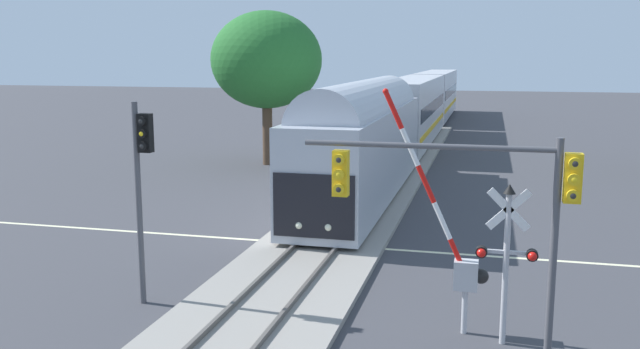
{
  "coord_description": "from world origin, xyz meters",
  "views": [
    {
      "loc": [
        5.48,
        -22.33,
        6.56
      ],
      "look_at": [
        -0.82,
        2.8,
        2.0
      ],
      "focal_mm": 37.98,
      "sensor_mm": 36.0,
      "label": 1
    }
  ],
  "objects_px": {
    "commuter_train": "(413,108)",
    "traffic_signal_median": "(142,171)",
    "crossing_gate_near": "(458,255)",
    "traffic_signal_near_right": "(475,194)",
    "crossing_signal_mast": "(507,248)",
    "oak_behind_train": "(267,60)"
  },
  "relations": [
    {
      "from": "traffic_signal_near_right",
      "to": "commuter_train",
      "type": "bearing_deg",
      "value": 98.29
    },
    {
      "from": "crossing_signal_mast",
      "to": "oak_behind_train",
      "type": "xyz_separation_m",
      "value": [
        -13.54,
        23.6,
        4.0
      ]
    },
    {
      "from": "commuter_train",
      "to": "crossing_gate_near",
      "type": "height_order",
      "value": "crossing_gate_near"
    },
    {
      "from": "commuter_train",
      "to": "crossing_gate_near",
      "type": "bearing_deg",
      "value": -81.9
    },
    {
      "from": "oak_behind_train",
      "to": "traffic_signal_near_right",
      "type": "bearing_deg",
      "value": -62.69
    },
    {
      "from": "crossing_gate_near",
      "to": "traffic_signal_near_right",
      "type": "bearing_deg",
      "value": -77.81
    },
    {
      "from": "commuter_train",
      "to": "crossing_signal_mast",
      "type": "xyz_separation_m",
      "value": [
        5.98,
        -34.89,
        -0.44
      ]
    },
    {
      "from": "commuter_train",
      "to": "traffic_signal_median",
      "type": "relative_size",
      "value": 11.55
    },
    {
      "from": "crossing_gate_near",
      "to": "crossing_signal_mast",
      "type": "relative_size",
      "value": 1.55
    },
    {
      "from": "commuter_train",
      "to": "crossing_signal_mast",
      "type": "bearing_deg",
      "value": -80.27
    },
    {
      "from": "traffic_signal_near_right",
      "to": "oak_behind_train",
      "type": "xyz_separation_m",
      "value": [
        -12.82,
        24.84,
        2.54
      ]
    },
    {
      "from": "oak_behind_train",
      "to": "crossing_signal_mast",
      "type": "bearing_deg",
      "value": -60.15
    },
    {
      "from": "crossing_signal_mast",
      "to": "crossing_gate_near",
      "type": "bearing_deg",
      "value": 158.35
    },
    {
      "from": "crossing_gate_near",
      "to": "crossing_signal_mast",
      "type": "height_order",
      "value": "crossing_gate_near"
    },
    {
      "from": "crossing_gate_near",
      "to": "traffic_signal_median",
      "type": "relative_size",
      "value": 1.08
    },
    {
      "from": "crossing_signal_mast",
      "to": "traffic_signal_near_right",
      "type": "bearing_deg",
      "value": -120.22
    },
    {
      "from": "commuter_train",
      "to": "traffic_signal_near_right",
      "type": "bearing_deg",
      "value": -81.71
    },
    {
      "from": "crossing_gate_near",
      "to": "oak_behind_train",
      "type": "distance_m",
      "value": 26.68
    },
    {
      "from": "commuter_train",
      "to": "crossing_signal_mast",
      "type": "relative_size",
      "value": 16.61
    },
    {
      "from": "oak_behind_train",
      "to": "commuter_train",
      "type": "bearing_deg",
      "value": 56.2
    },
    {
      "from": "commuter_train",
      "to": "crossing_gate_near",
      "type": "relative_size",
      "value": 10.74
    },
    {
      "from": "traffic_signal_near_right",
      "to": "crossing_signal_mast",
      "type": "bearing_deg",
      "value": 59.78
    }
  ]
}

